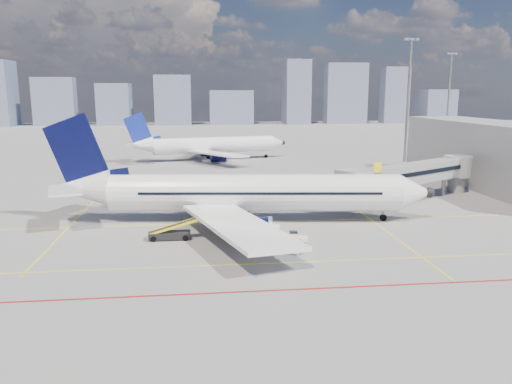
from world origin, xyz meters
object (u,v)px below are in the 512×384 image
(second_aircraft, at_px, (208,145))
(belt_loader, at_px, (171,233))
(main_aircraft, at_px, (239,193))
(baggage_tug, at_px, (296,239))
(cargo_dolly, at_px, (263,235))
(ramp_worker, at_px, (301,247))

(second_aircraft, bearing_deg, belt_loader, -106.25)
(second_aircraft, bearing_deg, main_aircraft, -98.97)
(second_aircraft, xyz_separation_m, baggage_tug, (7.24, -63.34, -2.58))
(belt_loader, bearing_deg, second_aircraft, 84.89)
(cargo_dolly, xyz_separation_m, belt_loader, (-8.87, 2.99, -0.43))
(main_aircraft, relative_size, baggage_tug, 21.10)
(cargo_dolly, bearing_deg, second_aircraft, 103.42)
(ramp_worker, bearing_deg, cargo_dolly, 68.69)
(baggage_tug, height_order, cargo_dolly, cargo_dolly)
(main_aircraft, xyz_separation_m, belt_loader, (-7.31, -6.59, -2.59))
(cargo_dolly, height_order, ramp_worker, cargo_dolly)
(belt_loader, bearing_deg, main_aircraft, 41.49)
(cargo_dolly, distance_m, ramp_worker, 4.64)
(ramp_worker, bearing_deg, second_aircraft, 34.54)
(second_aircraft, relative_size, baggage_tug, 17.01)
(belt_loader, height_order, ramp_worker, belt_loader)
(main_aircraft, distance_m, belt_loader, 10.18)
(main_aircraft, height_order, baggage_tug, main_aircraft)
(cargo_dolly, relative_size, ramp_worker, 2.20)
(main_aircraft, height_order, ramp_worker, main_aircraft)
(baggage_tug, height_order, ramp_worker, ramp_worker)
(ramp_worker, bearing_deg, main_aircraft, 47.59)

